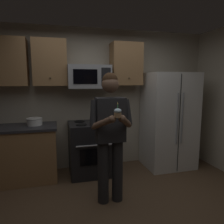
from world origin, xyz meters
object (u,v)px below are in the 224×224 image
Objects in this scene: refrigerator at (169,120)px; bowl_large_white at (35,121)px; cupcake at (118,113)px; microwave at (89,77)px; person at (110,131)px; oven_range at (91,148)px.

bowl_large_white is at bearing 177.44° from refrigerator.
cupcake is (1.04, -1.38, 0.31)m from bowl_large_white.
bowl_large_white is at bearing -176.96° from microwave.
microwave is 0.42× the size of person.
oven_range is 1.55m from cupcake.
oven_range is 1.56m from refrigerator.
person is 0.44m from cupcake.
cupcake is at bearing -53.02° from bowl_large_white.
refrigerator reaches higher than bowl_large_white.
bowl_large_white is at bearing 134.70° from person.
person is at bearing -146.14° from refrigerator.
person is (1.04, -1.05, 0.01)m from bowl_large_white.
oven_range is 0.53× the size of person.
oven_range is at bearing -4.28° from bowl_large_white.
oven_range is at bearing 95.99° from person.
refrigerator is 2.44m from bowl_large_white.
refrigerator is 6.97× the size of bowl_large_white.
person is 10.13× the size of cupcake.
oven_range is 1.26× the size of microwave.
microwave reaches higher than cupcake.
oven_range is 3.61× the size of bowl_large_white.
microwave is 4.26× the size of cupcake.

